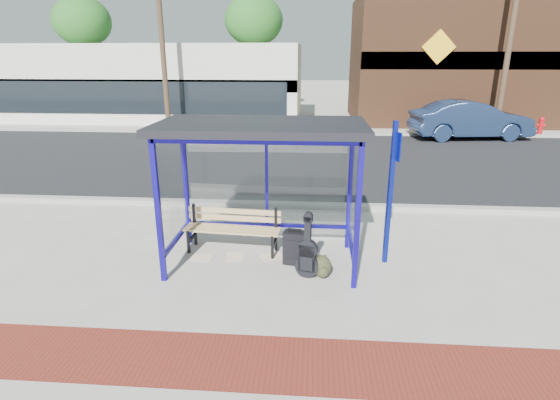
# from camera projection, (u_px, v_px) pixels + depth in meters

# --- Properties ---
(ground) EXTENTS (120.00, 120.00, 0.00)m
(ground) POSITION_uv_depth(u_px,v_px,m) (263.00, 262.00, 7.58)
(ground) COLOR #B2ADA0
(ground) RESTS_ON ground
(brick_paver_strip) EXTENTS (60.00, 1.00, 0.01)m
(brick_paver_strip) POSITION_uv_depth(u_px,v_px,m) (238.00, 361.00, 5.12)
(brick_paver_strip) COLOR maroon
(brick_paver_strip) RESTS_ON ground
(curb_near) EXTENTS (60.00, 0.25, 0.12)m
(curb_near) POSITION_uv_depth(u_px,v_px,m) (277.00, 205.00, 10.31)
(curb_near) COLOR gray
(curb_near) RESTS_ON ground
(street_asphalt) EXTENTS (60.00, 10.00, 0.00)m
(street_asphalt) POSITION_uv_depth(u_px,v_px,m) (289.00, 159.00, 15.15)
(street_asphalt) COLOR black
(street_asphalt) RESTS_ON ground
(curb_far) EXTENTS (60.00, 0.25, 0.12)m
(curb_far) POSITION_uv_depth(u_px,v_px,m) (295.00, 133.00, 19.96)
(curb_far) COLOR gray
(curb_far) RESTS_ON ground
(far_sidewalk) EXTENTS (60.00, 4.00, 0.01)m
(far_sidewalk) POSITION_uv_depth(u_px,v_px,m) (297.00, 128.00, 21.78)
(far_sidewalk) COLOR #B2ADA0
(far_sidewalk) RESTS_ON ground
(bus_shelter) EXTENTS (3.30, 1.80, 2.42)m
(bus_shelter) POSITION_uv_depth(u_px,v_px,m) (262.00, 144.00, 7.00)
(bus_shelter) COLOR #140C88
(bus_shelter) RESTS_ON ground
(storefront_white) EXTENTS (18.00, 6.04, 4.00)m
(storefront_white) POSITION_uv_depth(u_px,v_px,m) (140.00, 82.00, 24.63)
(storefront_white) COLOR silver
(storefront_white) RESTS_ON ground
(storefront_brown) EXTENTS (10.00, 7.08, 6.40)m
(storefront_brown) POSITION_uv_depth(u_px,v_px,m) (448.00, 60.00, 23.51)
(storefront_brown) COLOR #59331E
(storefront_brown) RESTS_ON ground
(tree_left) EXTENTS (3.60, 3.60, 7.03)m
(tree_left) POSITION_uv_depth(u_px,v_px,m) (82.00, 22.00, 27.71)
(tree_left) COLOR #4C3826
(tree_left) RESTS_ON ground
(tree_mid) EXTENTS (3.60, 3.60, 7.03)m
(tree_mid) POSITION_uv_depth(u_px,v_px,m) (254.00, 21.00, 26.91)
(tree_mid) COLOR #4C3826
(tree_mid) RESTS_ON ground
(tree_right) EXTENTS (3.60, 3.60, 7.03)m
(tree_right) POSITION_uv_depth(u_px,v_px,m) (514.00, 20.00, 25.80)
(tree_right) COLOR #4C3826
(tree_right) RESTS_ON ground
(utility_pole_west) EXTENTS (1.60, 0.24, 8.00)m
(utility_pole_west) POSITION_uv_depth(u_px,v_px,m) (162.00, 39.00, 19.41)
(utility_pole_west) COLOR #4C3826
(utility_pole_west) RESTS_ON ground
(utility_pole_east) EXTENTS (1.60, 0.24, 8.00)m
(utility_pole_east) POSITION_uv_depth(u_px,v_px,m) (510.00, 38.00, 18.33)
(utility_pole_east) COLOR #4C3826
(utility_pole_east) RESTS_ON ground
(bench) EXTENTS (1.76, 0.55, 0.82)m
(bench) POSITION_uv_depth(u_px,v_px,m) (233.00, 227.00, 7.91)
(bench) COLOR black
(bench) RESTS_ON ground
(guitar_bag) EXTENTS (0.40, 0.19, 1.05)m
(guitar_bag) POSITION_uv_depth(u_px,v_px,m) (307.00, 255.00, 6.97)
(guitar_bag) COLOR black
(guitar_bag) RESTS_ON ground
(suitcase) EXTENTS (0.41, 0.30, 0.64)m
(suitcase) POSITION_uv_depth(u_px,v_px,m) (295.00, 248.00, 7.44)
(suitcase) COLOR black
(suitcase) RESTS_ON ground
(backpack) EXTENTS (0.33, 0.31, 0.36)m
(backpack) POSITION_uv_depth(u_px,v_px,m) (322.00, 267.00, 7.02)
(backpack) COLOR #2A2B18
(backpack) RESTS_ON ground
(sign_post) EXTENTS (0.13, 0.30, 2.44)m
(sign_post) POSITION_uv_depth(u_px,v_px,m) (391.00, 186.00, 7.17)
(sign_post) COLOR navy
(sign_post) RESTS_ON ground
(newspaper_a) EXTENTS (0.34, 0.41, 0.01)m
(newspaper_a) POSITION_uv_depth(u_px,v_px,m) (235.00, 256.00, 7.79)
(newspaper_a) COLOR white
(newspaper_a) RESTS_ON ground
(newspaper_b) EXTENTS (0.39, 0.32, 0.01)m
(newspaper_b) POSITION_uv_depth(u_px,v_px,m) (202.00, 258.00, 7.73)
(newspaper_b) COLOR white
(newspaper_b) RESTS_ON ground
(newspaper_c) EXTENTS (0.50, 0.48, 0.01)m
(newspaper_c) POSITION_uv_depth(u_px,v_px,m) (272.00, 257.00, 7.79)
(newspaper_c) COLOR white
(newspaper_c) RESTS_ON ground
(parked_car) EXTENTS (5.10, 2.34, 1.62)m
(parked_car) POSITION_uv_depth(u_px,v_px,m) (470.00, 120.00, 18.63)
(parked_car) COLOR #1B2B4C
(parked_car) RESTS_ON ground
(fire_hydrant) EXTENTS (0.36, 0.24, 0.80)m
(fire_hydrant) POSITION_uv_depth(u_px,v_px,m) (541.00, 125.00, 19.71)
(fire_hydrant) COLOR #B30C15
(fire_hydrant) RESTS_ON ground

